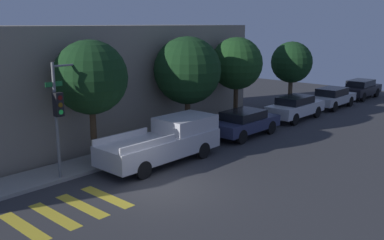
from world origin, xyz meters
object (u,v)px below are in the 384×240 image
tree_behind_truck (292,62)px  tree_midblock (188,71)px  sedan_near_corner (244,122)px  tree_near_corner (91,78)px  sedan_far_end (332,97)px  tree_far_end (237,64)px  traffic_light_pole (67,99)px  sedan_tail_of_row (361,88)px  sedan_middle (295,107)px  pickup_truck (166,141)px

tree_behind_truck → tree_midblock: bearing=180.0°
sedan_near_corner → tree_near_corner: size_ratio=0.82×
sedan_far_end → tree_far_end: bearing=167.5°
traffic_light_pole → sedan_tail_of_row: 26.27m
sedan_far_end → tree_far_end: (-9.01, 2.00, 2.90)m
sedan_middle → tree_behind_truck: (2.81, 2.00, 2.50)m
sedan_far_end → tree_far_end: tree_far_end is taller
tree_far_end → tree_behind_truck: 6.47m
sedan_far_end → tree_far_end: 9.67m
pickup_truck → sedan_far_end: 16.79m
tree_midblock → sedan_near_corner: bearing=-40.6°
traffic_light_pole → tree_far_end: 11.81m
sedan_far_end → tree_midblock: 13.69m
tree_midblock → tree_far_end: tree_midblock is taller
tree_near_corner → sedan_middle: bearing=-8.2°
sedan_middle → tree_behind_truck: tree_behind_truck is taller
tree_far_end → tree_behind_truck: size_ratio=1.10×
tree_far_end → pickup_truck: bearing=-165.6°
pickup_truck → sedan_far_end: pickup_truck is taller
tree_far_end → sedan_tail_of_row: bearing=-7.9°
sedan_tail_of_row → tree_midblock: size_ratio=0.87×
traffic_light_pole → tree_behind_truck: 18.26m
sedan_tail_of_row → pickup_truck: bearing=180.0°
sedan_near_corner → tree_behind_truck: bearing=13.4°
sedan_middle → tree_behind_truck: 4.26m
traffic_light_pole → sedan_middle: bearing=-4.7°
traffic_light_pole → sedan_middle: 15.67m
sedan_middle → tree_near_corner: (-13.83, 2.00, 2.98)m
tree_near_corner → tree_far_end: 10.17m
pickup_truck → tree_behind_truck: (14.24, 2.00, 2.37)m
sedan_middle → sedan_far_end: sedan_middle is taller
sedan_tail_of_row → tree_midblock: 18.91m
sedan_far_end → sedan_tail_of_row: sedan_tail_of_row is taller
sedan_far_end → tree_behind_truck: size_ratio=0.92×
traffic_light_pole → tree_near_corner: size_ratio=0.86×
sedan_middle → sedan_far_end: bearing=-0.0°
traffic_light_pole → tree_far_end: size_ratio=0.88×
sedan_middle → tree_far_end: tree_far_end is taller
sedan_tail_of_row → tree_midblock: tree_midblock is taller
traffic_light_pole → sedan_tail_of_row: traffic_light_pole is taller
sedan_near_corner → sedan_far_end: size_ratio=1.00×
pickup_truck → tree_far_end: bearing=14.4°
tree_midblock → tree_far_end: bearing=-0.0°
traffic_light_pole → sedan_near_corner: size_ratio=1.04×
tree_near_corner → tree_midblock: tree_midblock is taller
sedan_middle → tree_near_corner: size_ratio=0.87×
traffic_light_pole → tree_near_corner: bearing=24.5°
pickup_truck → tree_midblock: 4.85m
sedan_near_corner → sedan_far_end: 10.91m
pickup_truck → tree_near_corner: bearing=140.1°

